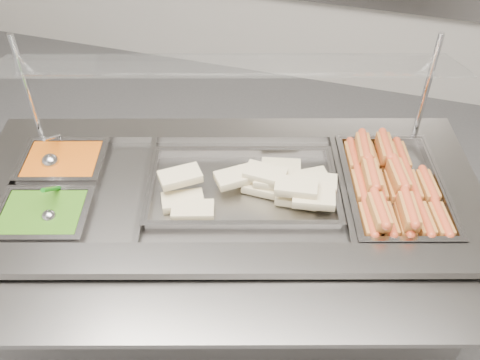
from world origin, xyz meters
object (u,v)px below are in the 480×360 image
(serving_spoon, at_px, (50,212))
(pan_wraps, at_px, (243,190))
(ladle, at_px, (51,161))
(pan_hotdogs, at_px, (393,192))
(sneeze_guard, at_px, (226,68))
(steam_counter, at_px, (228,262))

(serving_spoon, bearing_deg, pan_wraps, 29.38)
(ladle, distance_m, serving_spoon, 0.26)
(pan_hotdogs, xyz_separation_m, ladle, (-1.17, -0.23, 0.04))
(sneeze_guard, height_order, ladle, sneeze_guard)
(steam_counter, xyz_separation_m, pan_hotdogs, (0.54, 0.16, 0.37))
(steam_counter, distance_m, serving_spoon, 0.71)
(pan_wraps, bearing_deg, steam_counter, -163.14)
(ladle, bearing_deg, pan_wraps, 6.92)
(ladle, height_order, serving_spoon, same)
(pan_hotdogs, distance_m, ladle, 1.20)
(steam_counter, height_order, ladle, ladle)
(pan_hotdogs, height_order, ladle, ladle)
(steam_counter, height_order, sneeze_guard, sneeze_guard)
(sneeze_guard, height_order, pan_hotdogs, sneeze_guard)
(sneeze_guard, bearing_deg, pan_hotdogs, -2.41)
(steam_counter, distance_m, pan_wraps, 0.39)
(sneeze_guard, xyz_separation_m, ladle, (-0.57, -0.26, -0.32))
(pan_wraps, distance_m, ladle, 0.69)
(steam_counter, relative_size, ladle, 10.76)
(ladle, bearing_deg, serving_spoon, -59.12)
(pan_hotdogs, relative_size, ladle, 3.30)
(steam_counter, bearing_deg, ladle, -173.93)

